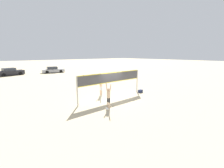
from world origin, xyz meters
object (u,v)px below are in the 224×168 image
volleyball (107,109)px  parked_car_mid (53,70)px  player_spiker (109,95)px  volleyball_net (112,80)px  gear_bag (140,91)px  parked_car_far (10,72)px  player_blocker (101,84)px

volleyball → parked_car_mid: 26.64m
parked_car_mid → player_spiker: bearing=-90.6°
player_spiker → parked_car_mid: size_ratio=0.40×
volleyball_net → gear_bag: size_ratio=15.86×
volleyball_net → parked_car_far: volleyball_net is taller
volleyball → player_spiker: bearing=39.5°
player_blocker → volleyball: bearing=-30.3°
player_spiker → gear_bag: player_spiker is taller
player_blocker → gear_bag: 4.52m
player_blocker → parked_car_far: (-5.16, 23.32, -0.52)m
gear_bag → parked_car_mid: parked_car_mid is taller
player_spiker → player_blocker: player_blocker is taller
volleyball_net → parked_car_far: 25.46m
volleyball_net → player_blocker: (-0.19, 1.55, -0.60)m
player_spiker → volleyball: 1.07m
parked_car_far → volleyball: bearing=-94.6°
parked_car_far → player_blocker: bearing=-88.4°
gear_bag → parked_car_mid: 24.40m
player_spiker → parked_car_mid: (4.67, 25.80, -0.42)m
volleyball → parked_car_mid: parked_car_mid is taller
volleyball_net → gear_bag: bearing=-7.3°
volleyball_net → player_spiker: (-1.98, -1.90, -0.76)m
parked_car_mid → parked_car_far: size_ratio=1.01×
player_blocker → parked_car_mid: size_ratio=0.45×
player_blocker → parked_car_mid: 22.54m
volleyball → parked_car_far: size_ratio=0.04×
volleyball_net → volleyball: (-2.40, -2.25, -1.68)m
volleyball_net → player_blocker: 1.67m
volleyball_net → parked_car_mid: (2.69, 23.89, -1.19)m
gear_bag → parked_car_far: bearing=109.7°
volleyball_net → gear_bag: 4.09m
parked_car_far → parked_car_mid: bearing=-17.8°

